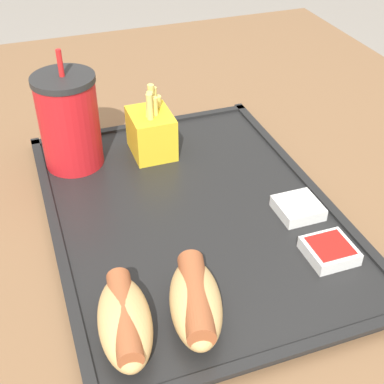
{
  "coord_description": "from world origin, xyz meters",
  "views": [
    {
      "loc": [
        -0.49,
        0.21,
        1.2
      ],
      "look_at": [
        -0.0,
        0.04,
        0.82
      ],
      "focal_mm": 50.0,
      "sensor_mm": 36.0,
      "label": 1
    }
  ],
  "objects_px": {
    "fries_carton": "(151,131)",
    "soda_cup": "(69,121)",
    "hot_dog_far": "(125,321)",
    "hot_dog_near": "(196,301)",
    "sauce_cup_ketchup": "(329,250)",
    "sauce_cup_mayo": "(298,207)"
  },
  "relations": [
    {
      "from": "sauce_cup_ketchup",
      "to": "sauce_cup_mayo",
      "type": "bearing_deg",
      "value": -3.14
    },
    {
      "from": "fries_carton",
      "to": "hot_dog_near",
      "type": "bearing_deg",
      "value": 171.73
    },
    {
      "from": "sauce_cup_mayo",
      "to": "sauce_cup_ketchup",
      "type": "height_order",
      "value": "same"
    },
    {
      "from": "hot_dog_far",
      "to": "hot_dog_near",
      "type": "bearing_deg",
      "value": -90.0
    },
    {
      "from": "fries_carton",
      "to": "sauce_cup_mayo",
      "type": "distance_m",
      "value": 0.24
    },
    {
      "from": "soda_cup",
      "to": "hot_dog_far",
      "type": "bearing_deg",
      "value": 179.11
    },
    {
      "from": "soda_cup",
      "to": "fries_carton",
      "type": "height_order",
      "value": "soda_cup"
    },
    {
      "from": "sauce_cup_ketchup",
      "to": "soda_cup",
      "type": "bearing_deg",
      "value": 39.59
    },
    {
      "from": "soda_cup",
      "to": "sauce_cup_mayo",
      "type": "bearing_deg",
      "value": -130.47
    },
    {
      "from": "fries_carton",
      "to": "soda_cup",
      "type": "bearing_deg",
      "value": 85.08
    },
    {
      "from": "hot_dog_far",
      "to": "sauce_cup_mayo",
      "type": "relative_size",
      "value": 2.26
    },
    {
      "from": "hot_dog_far",
      "to": "sauce_cup_ketchup",
      "type": "bearing_deg",
      "value": -82.2
    },
    {
      "from": "sauce_cup_mayo",
      "to": "hot_dog_near",
      "type": "bearing_deg",
      "value": 122.9
    },
    {
      "from": "soda_cup",
      "to": "fries_carton",
      "type": "distance_m",
      "value": 0.11
    },
    {
      "from": "hot_dog_far",
      "to": "hot_dog_near",
      "type": "xyz_separation_m",
      "value": [
        -0.0,
        -0.07,
        0.0
      ]
    },
    {
      "from": "hot_dog_far",
      "to": "fries_carton",
      "type": "relative_size",
      "value": 1.14
    },
    {
      "from": "soda_cup",
      "to": "hot_dog_far",
      "type": "relative_size",
      "value": 1.41
    },
    {
      "from": "hot_dog_near",
      "to": "sauce_cup_mayo",
      "type": "distance_m",
      "value": 0.21
    },
    {
      "from": "sauce_cup_ketchup",
      "to": "hot_dog_far",
      "type": "bearing_deg",
      "value": 97.8
    },
    {
      "from": "hot_dog_far",
      "to": "fries_carton",
      "type": "bearing_deg",
      "value": -20.43
    },
    {
      "from": "soda_cup",
      "to": "hot_dog_near",
      "type": "height_order",
      "value": "soda_cup"
    },
    {
      "from": "soda_cup",
      "to": "hot_dog_near",
      "type": "distance_m",
      "value": 0.33
    }
  ]
}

